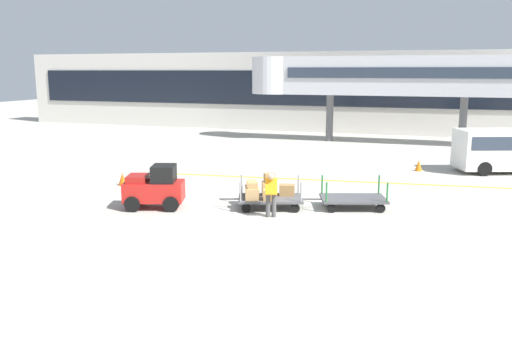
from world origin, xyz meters
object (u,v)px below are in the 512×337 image
object	(u,v)px
shuttle_van	(508,147)
safety_cone_near	(419,165)
baggage_cart_lead	(267,193)
baggage_handler	(271,193)
safety_cone_far	(122,179)
baggage_cart_middle	(353,199)
baggage_tug	(155,188)

from	to	relation	value
shuttle_van	safety_cone_near	world-z (taller)	shuttle_van
baggage_cart_lead	baggage_handler	world-z (taller)	baggage_handler
safety_cone_near	shuttle_van	bearing A→B (deg)	13.98
shuttle_van	baggage_cart_lead	bearing A→B (deg)	-131.68
baggage_handler	safety_cone_far	world-z (taller)	baggage_handler
baggage_cart_middle	safety_cone_far	size ratio (longest dim) A/B	5.59
baggage_tug	baggage_cart_middle	xyz separation A→B (m)	(6.80, 2.23, -0.41)
baggage_handler	shuttle_van	distance (m)	14.27
baggage_tug	shuttle_van	xyz separation A→B (m)	(12.92, 11.54, 0.48)
baggage_cart_lead	safety_cone_far	xyz separation A→B (m)	(-7.09, 1.65, -0.27)
baggage_tug	baggage_cart_middle	world-z (taller)	baggage_tug
shuttle_van	baggage_cart_middle	bearing A→B (deg)	-123.36
baggage_cart_lead	baggage_handler	xyz separation A→B (m)	(0.52, -1.18, 0.32)
shuttle_van	baggage_handler	bearing A→B (deg)	-126.98
baggage_cart_middle	baggage_cart_lead	bearing A→B (deg)	-162.84
baggage_handler	baggage_tug	bearing A→B (deg)	-178.17
baggage_tug	safety_cone_near	size ratio (longest dim) A/B	4.25
safety_cone_far	baggage_cart_lead	bearing A→B (deg)	-13.05
baggage_tug	baggage_handler	distance (m)	4.34
safety_cone_far	baggage_tug	bearing A→B (deg)	-42.14
baggage_cart_lead	safety_cone_near	xyz separation A→B (m)	(5.03, 9.21, -0.27)
baggage_cart_middle	baggage_tug	bearing A→B (deg)	-161.81
shuttle_van	safety_cone_near	distance (m)	4.31
baggage_handler	shuttle_van	bearing A→B (deg)	53.02
baggage_cart_lead	shuttle_van	world-z (taller)	shuttle_van
baggage_tug	safety_cone_near	distance (m)	13.76
baggage_cart_lead	shuttle_van	distance (m)	13.70
baggage_cart_lead	baggage_cart_middle	world-z (taller)	baggage_cart_lead
baggage_cart_lead	baggage_handler	bearing A→B (deg)	-66.28
baggage_tug	safety_cone_far	distance (m)	4.44
safety_cone_near	safety_cone_far	bearing A→B (deg)	-148.04
safety_cone_near	baggage_cart_middle	bearing A→B (deg)	-103.90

